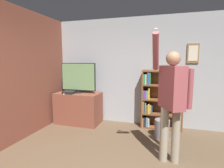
# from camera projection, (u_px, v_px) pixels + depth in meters

# --- Properties ---
(wall_back) EXTENTS (6.20, 0.09, 2.70)m
(wall_back) POSITION_uv_depth(u_px,v_px,m) (136.00, 72.00, 4.44)
(wall_back) COLOR #9EA3A8
(wall_back) RESTS_ON ground_plane
(wall_side_brick) EXTENTS (0.06, 4.52, 2.70)m
(wall_side_brick) POSITION_uv_depth(u_px,v_px,m) (23.00, 74.00, 3.63)
(wall_side_brick) COLOR brown
(wall_side_brick) RESTS_ON ground_plane
(tv_ledge) EXTENTS (1.14, 0.63, 0.80)m
(tv_ledge) POSITION_uv_depth(u_px,v_px,m) (79.00, 108.00, 4.58)
(tv_ledge) COLOR brown
(tv_ledge) RESTS_ON ground_plane
(television) EXTENTS (0.94, 0.22, 0.77)m
(television) POSITION_uv_depth(u_px,v_px,m) (78.00, 78.00, 4.51)
(television) COLOR black
(television) RESTS_ON tv_ledge
(game_console) EXTENTS (0.28, 0.23, 0.07)m
(game_console) POSITION_uv_depth(u_px,v_px,m) (69.00, 92.00, 4.41)
(game_console) COLOR black
(game_console) RESTS_ON tv_ledge
(remote_loose) EXTENTS (0.04, 0.14, 0.02)m
(remote_loose) POSITION_uv_depth(u_px,v_px,m) (65.00, 94.00, 4.39)
(remote_loose) COLOR white
(remote_loose) RESTS_ON tv_ledge
(bookshelf) EXTENTS (0.95, 0.28, 1.40)m
(bookshelf) POSITION_uv_depth(u_px,v_px,m) (158.00, 100.00, 4.20)
(bookshelf) COLOR brown
(bookshelf) RESTS_ON ground_plane
(person) EXTENTS (0.60, 0.59, 2.08)m
(person) POSITION_uv_depth(u_px,v_px,m) (172.00, 96.00, 2.70)
(person) COLOR gray
(person) RESTS_ON ground_plane
(waste_bin) EXTENTS (0.31, 0.31, 0.39)m
(waste_bin) POSITION_uv_depth(u_px,v_px,m) (162.00, 129.00, 3.70)
(waste_bin) COLOR gray
(waste_bin) RESTS_ON ground_plane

